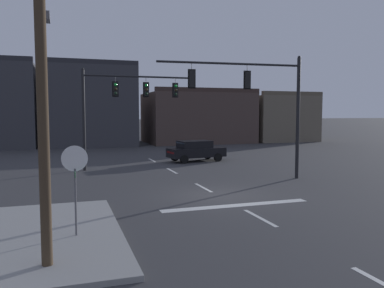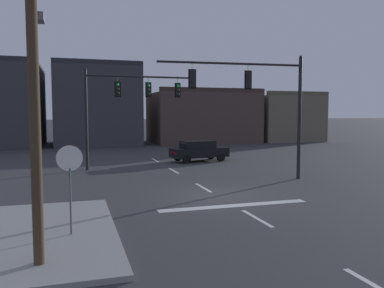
{
  "view_description": "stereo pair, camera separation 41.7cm",
  "coord_description": "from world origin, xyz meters",
  "px_view_note": "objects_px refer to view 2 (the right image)",
  "views": [
    {
      "loc": [
        -6.68,
        -16.44,
        3.8
      ],
      "look_at": [
        -0.51,
        2.28,
        2.21
      ],
      "focal_mm": 36.73,
      "sensor_mm": 36.0,
      "label": 1
    },
    {
      "loc": [
        -6.28,
        -16.56,
        3.8
      ],
      "look_at": [
        -0.51,
        2.28,
        2.21
      ],
      "focal_mm": 36.73,
      "sensor_mm": 36.0,
      "label": 2
    }
  ],
  "objects_px": {
    "signal_mast_near_side": "(260,95)",
    "stop_sign": "(70,168)",
    "car_lot_nearside": "(199,150)",
    "signal_mast_far_side": "(124,99)",
    "utility_pole": "(33,53)"
  },
  "relations": [
    {
      "from": "signal_mast_far_side",
      "to": "stop_sign",
      "type": "relative_size",
      "value": 2.67
    },
    {
      "from": "car_lot_nearside",
      "to": "utility_pole",
      "type": "xyz_separation_m",
      "value": [
        -10.22,
        -18.87,
        4.32
      ]
    },
    {
      "from": "signal_mast_near_side",
      "to": "stop_sign",
      "type": "relative_size",
      "value": 2.91
    },
    {
      "from": "signal_mast_far_side",
      "to": "utility_pole",
      "type": "distance_m",
      "value": 17.09
    },
    {
      "from": "car_lot_nearside",
      "to": "utility_pole",
      "type": "relative_size",
      "value": 0.49
    },
    {
      "from": "stop_sign",
      "to": "signal_mast_far_side",
      "type": "bearing_deg",
      "value": 76.65
    },
    {
      "from": "stop_sign",
      "to": "signal_mast_near_side",
      "type": "bearing_deg",
      "value": 37.25
    },
    {
      "from": "utility_pole",
      "to": "stop_sign",
      "type": "bearing_deg",
      "value": 70.29
    },
    {
      "from": "signal_mast_near_side",
      "to": "car_lot_nearside",
      "type": "bearing_deg",
      "value": 93.85
    },
    {
      "from": "signal_mast_near_side",
      "to": "signal_mast_far_side",
      "type": "distance_m",
      "value": 9.53
    },
    {
      "from": "car_lot_nearside",
      "to": "signal_mast_far_side",
      "type": "bearing_deg",
      "value": -159.15
    },
    {
      "from": "signal_mast_far_side",
      "to": "stop_sign",
      "type": "bearing_deg",
      "value": -103.35
    },
    {
      "from": "signal_mast_far_side",
      "to": "stop_sign",
      "type": "distance_m",
      "value": 15.12
    },
    {
      "from": "signal_mast_far_side",
      "to": "utility_pole",
      "type": "height_order",
      "value": "utility_pole"
    },
    {
      "from": "car_lot_nearside",
      "to": "utility_pole",
      "type": "bearing_deg",
      "value": -118.46
    }
  ]
}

